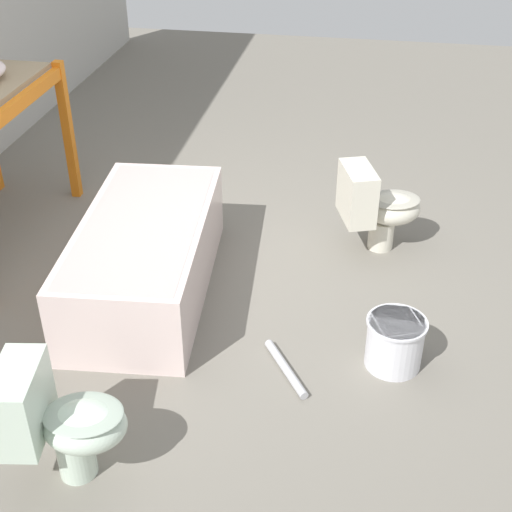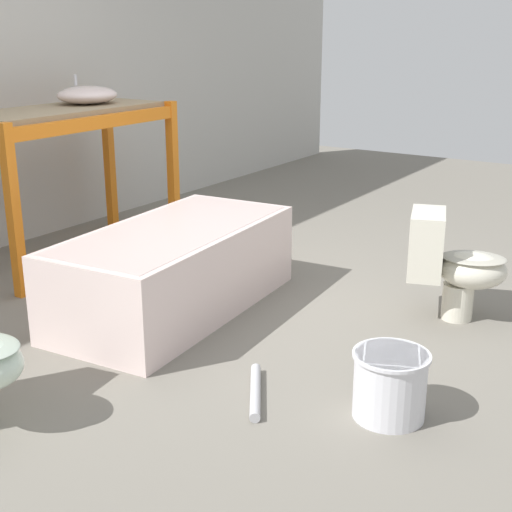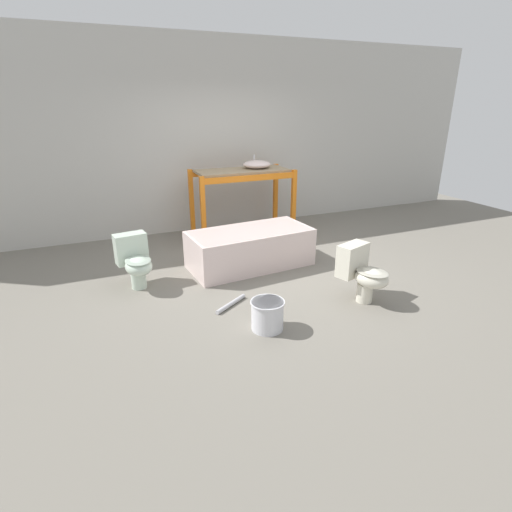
% 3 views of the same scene
% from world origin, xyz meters
% --- Properties ---
extents(ground_plane, '(12.00, 12.00, 0.00)m').
position_xyz_m(ground_plane, '(0.00, 0.00, 0.00)').
color(ground_plane, slate).
extents(bathtub_main, '(1.73, 0.92, 0.52)m').
position_xyz_m(bathtub_main, '(-0.18, 0.18, 0.30)').
color(bathtub_main, silver).
rests_on(bathtub_main, ground_plane).
extents(toilet_near, '(0.51, 0.65, 0.65)m').
position_xyz_m(toilet_near, '(0.61, -1.28, 0.36)').
color(toilet_near, silver).
rests_on(toilet_near, ground_plane).
extents(toilet_far, '(0.43, 0.62, 0.65)m').
position_xyz_m(toilet_far, '(-1.73, 0.11, 0.36)').
color(toilet_far, silver).
rests_on(toilet_far, ground_plane).
extents(bucket_white, '(0.35, 0.35, 0.31)m').
position_xyz_m(bucket_white, '(-0.65, -1.44, 0.16)').
color(bucket_white, silver).
rests_on(bucket_white, ground_plane).
extents(loose_pipe, '(0.44, 0.31, 0.05)m').
position_xyz_m(loose_pipe, '(-0.83, -0.84, 0.02)').
color(loose_pipe, '#B7B7BC').
rests_on(loose_pipe, ground_plane).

